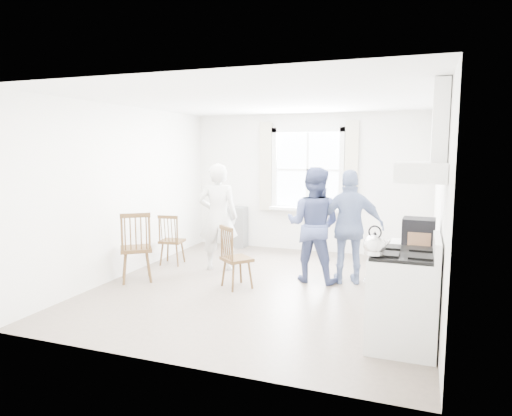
# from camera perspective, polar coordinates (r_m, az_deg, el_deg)

# --- Properties ---
(room_shell) EXTENTS (4.62, 5.12, 2.64)m
(room_shell) POSITION_cam_1_polar(r_m,az_deg,el_deg) (6.31, 1.13, 1.50)
(room_shell) COLOR #77685B
(room_shell) RESTS_ON ground
(window_assembly) EXTENTS (1.88, 0.24, 1.70)m
(window_assembly) POSITION_cam_1_polar(r_m,az_deg,el_deg) (8.64, 6.41, 4.16)
(window_assembly) COLOR white
(window_assembly) RESTS_ON room_shell
(range_hood) EXTENTS (0.45, 0.76, 0.94)m
(range_hood) POSITION_cam_1_polar(r_m,az_deg,el_deg) (4.59, 20.63, 6.26)
(range_hood) COLOR white
(range_hood) RESTS_ON room_shell
(shelf_unit) EXTENTS (0.40, 0.30, 0.80)m
(shelf_unit) POSITION_cam_1_polar(r_m,az_deg,el_deg) (9.09, -2.48, -2.38)
(shelf_unit) COLOR gray
(shelf_unit) RESTS_ON ground
(gas_stove) EXTENTS (0.68, 0.76, 1.12)m
(gas_stove) POSITION_cam_1_polar(r_m,az_deg,el_deg) (4.82, 17.89, -10.71)
(gas_stove) COLOR white
(gas_stove) RESTS_ON ground
(kettle) EXTENTS (0.21, 0.21, 0.30)m
(kettle) POSITION_cam_1_polar(r_m,az_deg,el_deg) (4.45, 14.60, -4.61)
(kettle) COLOR silver
(kettle) RESTS_ON gas_stove
(low_cabinet) EXTENTS (0.50, 0.55, 0.90)m
(low_cabinet) POSITION_cam_1_polar(r_m,az_deg,el_deg) (5.50, 18.90, -8.86)
(low_cabinet) COLOR white
(low_cabinet) RESTS_ON ground
(stereo_stack) EXTENTS (0.35, 0.31, 0.30)m
(stereo_stack) POSITION_cam_1_polar(r_m,az_deg,el_deg) (5.30, 19.67, -2.84)
(stereo_stack) COLOR black
(stereo_stack) RESTS_ON low_cabinet
(cardboard_box) EXTENTS (0.28, 0.20, 0.17)m
(cardboard_box) POSITION_cam_1_polar(r_m,az_deg,el_deg) (5.25, 19.83, -3.68)
(cardboard_box) COLOR #916646
(cardboard_box) RESTS_ON low_cabinet
(windsor_chair_a) EXTENTS (0.41, 0.40, 0.87)m
(windsor_chair_a) POSITION_cam_1_polar(r_m,az_deg,el_deg) (7.76, -10.73, -3.26)
(windsor_chair_a) COLOR #422B15
(windsor_chair_a) RESTS_ON ground
(windsor_chair_b) EXTENTS (0.53, 0.52, 0.90)m
(windsor_chair_b) POSITION_cam_1_polar(r_m,az_deg,el_deg) (6.39, -3.19, -5.29)
(windsor_chair_b) COLOR #422B15
(windsor_chair_b) RESTS_ON ground
(windsor_chair_c) EXTENTS (0.61, 0.61, 1.05)m
(windsor_chair_c) POSITION_cam_1_polar(r_m,az_deg,el_deg) (6.86, -14.79, -3.85)
(windsor_chair_c) COLOR #422B15
(windsor_chair_c) RESTS_ON ground
(person_left) EXTENTS (0.79, 0.79, 1.72)m
(person_left) POSITION_cam_1_polar(r_m,az_deg,el_deg) (7.34, -4.77, -1.13)
(person_left) COLOR silver
(person_left) RESTS_ON ground
(person_mid) EXTENTS (0.87, 0.87, 1.69)m
(person_mid) POSITION_cam_1_polar(r_m,az_deg,el_deg) (6.74, 7.18, -2.09)
(person_mid) COLOR #3E4974
(person_mid) RESTS_ON ground
(person_right) EXTENTS (1.20, 1.20, 1.66)m
(person_right) POSITION_cam_1_polar(r_m,az_deg,el_deg) (6.71, 11.67, -2.36)
(person_right) COLOR navy
(person_right) RESTS_ON ground
(potted_plant) EXTENTS (0.23, 0.23, 0.34)m
(potted_plant) POSITION_cam_1_polar(r_m,az_deg,el_deg) (8.55, 7.50, 1.15)
(potted_plant) COLOR #327133
(potted_plant) RESTS_ON window_assembly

